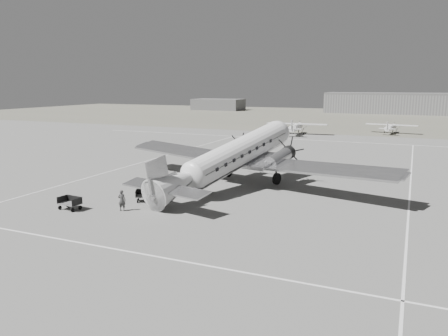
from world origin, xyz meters
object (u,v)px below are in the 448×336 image
(ground_crew, at_px, (122,200))
(passenger, at_px, (175,183))
(baggage_cart_near, at_px, (146,196))
(ramp_agent, at_px, (155,188))
(shed_secondary, at_px, (218,104))
(light_plane_right, at_px, (391,128))
(light_plane_left, at_px, (296,128))
(dc3_airliner, at_px, (233,158))
(baggage_cart_far, at_px, (70,203))
(hangar_main, at_px, (393,103))

(ground_crew, bearing_deg, passenger, -112.53)
(baggage_cart_near, relative_size, ramp_agent, 0.87)
(shed_secondary, distance_m, light_plane_right, 86.10)
(baggage_cart_near, xyz_separation_m, ramp_agent, (0.24, 0.95, 0.49))
(light_plane_left, distance_m, baggage_cart_near, 51.83)
(dc3_airliner, relative_size, ground_crew, 18.18)
(baggage_cart_far, bearing_deg, light_plane_right, 78.71)
(dc3_airliner, bearing_deg, light_plane_right, 92.96)
(hangar_main, distance_m, shed_secondary, 60.22)
(ramp_agent, relative_size, passenger, 1.01)
(hangar_main, bearing_deg, passenger, -95.49)
(ground_crew, bearing_deg, shed_secondary, -82.50)
(light_plane_left, relative_size, light_plane_right, 1.20)
(shed_secondary, height_order, light_plane_left, shed_secondary)
(dc3_airliner, relative_size, baggage_cart_near, 17.27)
(baggage_cart_far, distance_m, ramp_agent, 6.71)
(light_plane_left, xyz_separation_m, ramp_agent, (1.17, -50.87, -0.22))
(shed_secondary, bearing_deg, baggage_cart_far, -70.61)
(dc3_airliner, height_order, passenger, dc3_airliner)
(baggage_cart_far, bearing_deg, baggage_cart_near, 52.36)
(hangar_main, height_order, passenger, hangar_main)
(light_plane_left, distance_m, baggage_cart_far, 56.16)
(shed_secondary, bearing_deg, light_plane_left, -55.45)
(ground_crew, height_order, passenger, passenger)
(ground_crew, bearing_deg, light_plane_left, -102.84)
(ground_crew, bearing_deg, hangar_main, -109.31)
(baggage_cart_near, height_order, passenger, passenger)
(light_plane_right, bearing_deg, dc3_airliner, -93.85)
(hangar_main, relative_size, shed_secondary, 2.33)
(passenger, bearing_deg, dc3_airliner, -61.03)
(hangar_main, xyz_separation_m, dc3_airliner, (-7.85, -117.40, -0.53))
(shed_secondary, bearing_deg, ramp_agent, -68.06)
(shed_secondary, bearing_deg, baggage_cart_near, -68.31)
(hangar_main, height_order, light_plane_right, hangar_main)
(baggage_cart_far, bearing_deg, light_plane_left, 92.17)
(dc3_airliner, height_order, baggage_cart_far, dc3_airliner)
(shed_secondary, xyz_separation_m, light_plane_right, (62.87, -58.83, -1.01))
(hangar_main, bearing_deg, dc3_airliner, -93.82)
(baggage_cart_far, xyz_separation_m, ramp_agent, (4.20, 5.21, 0.48))
(dc3_airliner, relative_size, light_plane_right, 3.04)
(hangar_main, relative_size, light_plane_left, 3.67)
(baggage_cart_near, bearing_deg, dc3_airliner, 28.75)
(baggage_cart_far, bearing_deg, shed_secondary, 114.66)
(light_plane_left, bearing_deg, ground_crew, -92.77)
(light_plane_left, xyz_separation_m, baggage_cart_far, (-3.04, -56.08, -0.70))
(ground_crew, height_order, ramp_agent, ramp_agent)
(light_plane_right, relative_size, ground_crew, 5.97)
(ground_crew, bearing_deg, ramp_agent, -109.30)
(light_plane_right, distance_m, baggage_cart_near, 62.59)
(light_plane_left, xyz_separation_m, baggage_cart_near, (0.92, -51.82, -0.71))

